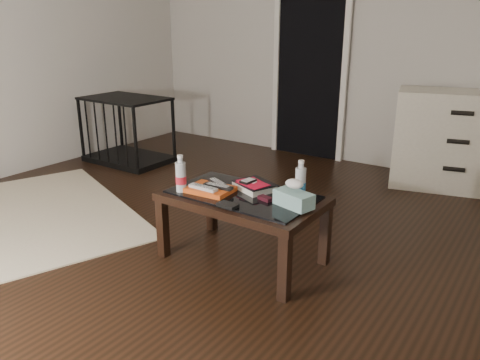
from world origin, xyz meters
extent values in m
plane|color=black|center=(0.00, 0.00, 0.00)|extent=(5.00, 5.00, 0.00)
plane|color=beige|center=(0.00, 2.50, 1.35)|extent=(5.00, 0.00, 5.00)
cube|color=black|center=(-0.40, 2.47, 1.00)|extent=(0.80, 0.05, 2.00)
cube|color=silver|center=(-0.82, 2.44, 1.00)|extent=(0.06, 0.04, 2.04)
cube|color=silver|center=(0.02, 2.44, 1.00)|extent=(0.06, 0.04, 2.04)
cube|color=black|center=(-0.02, -0.33, 0.20)|extent=(0.06, 0.06, 0.40)
cube|color=black|center=(0.90, -0.33, 0.20)|extent=(0.06, 0.06, 0.40)
cube|color=black|center=(-0.02, 0.19, 0.20)|extent=(0.06, 0.06, 0.40)
cube|color=black|center=(0.90, 0.19, 0.20)|extent=(0.06, 0.06, 0.40)
cube|color=black|center=(0.44, -0.07, 0.43)|extent=(1.00, 0.60, 0.05)
cube|color=black|center=(0.44, -0.07, 0.46)|extent=(0.90, 0.50, 0.01)
cube|color=beige|center=(-1.39, -0.49, 0.01)|extent=(2.40, 2.10, 0.01)
cube|color=silver|center=(1.30, 2.23, 0.45)|extent=(1.29, 0.78, 0.90)
cylinder|color=black|center=(1.30, 1.97, 0.25)|extent=(0.18, 0.08, 0.04)
cylinder|color=black|center=(1.30, 1.97, 0.50)|extent=(0.18, 0.08, 0.04)
cylinder|color=black|center=(1.30, 1.97, 0.75)|extent=(0.18, 0.08, 0.04)
cube|color=black|center=(-1.90, 1.08, 0.03)|extent=(0.91, 0.61, 0.06)
cube|color=black|center=(-1.90, 1.08, 0.70)|extent=(0.91, 0.61, 0.02)
cube|color=black|center=(-2.33, 0.80, 0.35)|extent=(0.03, 0.03, 0.70)
cube|color=black|center=(-1.47, 0.80, 0.35)|extent=(0.03, 0.03, 0.70)
cube|color=black|center=(-2.33, 1.36, 0.35)|extent=(0.03, 0.03, 0.70)
cube|color=black|center=(-1.47, 1.36, 0.35)|extent=(0.03, 0.03, 0.70)
cube|color=#D34B13|center=(0.25, -0.16, 0.48)|extent=(0.30, 0.23, 0.03)
cube|color=#BCBDC2|center=(0.24, -0.21, 0.50)|extent=(0.20, 0.05, 0.02)
cube|color=black|center=(0.30, -0.14, 0.50)|extent=(0.20, 0.07, 0.02)
cube|color=black|center=(0.25, -0.09, 0.50)|extent=(0.20, 0.13, 0.02)
cube|color=black|center=(0.46, 0.03, 0.48)|extent=(0.31, 0.28, 0.05)
cube|color=red|center=(0.45, 0.02, 0.51)|extent=(0.23, 0.20, 0.01)
cube|color=black|center=(0.43, 0.01, 0.52)|extent=(0.07, 0.11, 0.02)
cube|color=black|center=(0.62, -0.09, 0.47)|extent=(0.10, 0.07, 0.02)
cube|color=black|center=(0.49, -0.30, 0.47)|extent=(0.12, 0.08, 0.02)
cylinder|color=#B5BCC1|center=(0.09, -0.26, 0.58)|extent=(0.08, 0.08, 0.24)
cylinder|color=silver|center=(0.77, 0.07, 0.58)|extent=(0.08, 0.08, 0.24)
cube|color=teal|center=(0.80, -0.08, 0.51)|extent=(0.25, 0.17, 0.09)
camera|label=1|loc=(2.00, -2.34, 1.49)|focal=35.00mm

